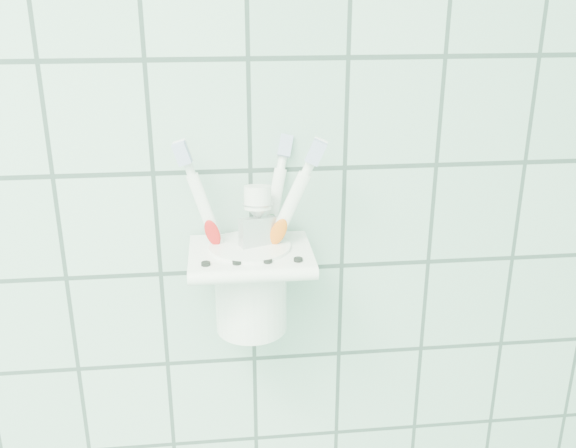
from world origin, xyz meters
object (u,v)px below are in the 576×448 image
at_px(holder_bracket, 251,257).
at_px(cup, 251,283).
at_px(toothpaste_tube, 258,250).
at_px(toothbrush_blue, 250,235).
at_px(toothbrush_orange, 236,223).
at_px(toothbrush_pink, 243,229).

bearing_deg(holder_bracket, cup, 92.89).
relative_size(cup, toothpaste_tube, 0.63).
height_order(toothbrush_blue, toothbrush_orange, toothbrush_orange).
height_order(holder_bracket, toothpaste_tube, toothpaste_tube).
height_order(holder_bracket, toothbrush_pink, toothbrush_pink).
bearing_deg(toothbrush_orange, toothpaste_tube, -35.56).
bearing_deg(toothpaste_tube, toothbrush_blue, 169.82).
bearing_deg(holder_bracket, toothpaste_tube, -48.50).
bearing_deg(holder_bracket, toothbrush_orange, 132.77).
distance_m(holder_bracket, toothpaste_tube, 0.01).
bearing_deg(toothbrush_blue, toothbrush_pink, 112.35).
relative_size(toothbrush_orange, toothpaste_tube, 1.38).
bearing_deg(toothbrush_pink, cup, -37.96).
relative_size(holder_bracket, toothpaste_tube, 0.82).
bearing_deg(cup, toothbrush_blue, -92.72).
distance_m(toothbrush_pink, toothpaste_tube, 0.03).
bearing_deg(toothbrush_pink, holder_bracket, -50.80).
xyz_separation_m(cup, toothpaste_tube, (0.01, -0.01, 0.04)).
bearing_deg(toothpaste_tube, toothbrush_pink, 106.14).
xyz_separation_m(toothbrush_orange, toothpaste_tube, (0.02, -0.02, -0.02)).
bearing_deg(toothpaste_tube, cup, 100.88).
relative_size(toothbrush_pink, toothbrush_orange, 0.96).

